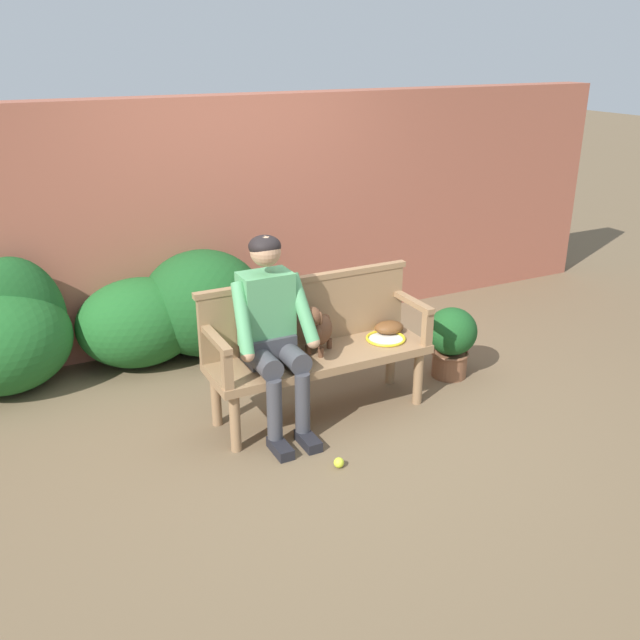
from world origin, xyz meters
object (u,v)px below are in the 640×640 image
object	(u,v)px
tennis_racket	(385,337)
tennis_ball	(339,463)
dog_on_bench	(317,328)
person_seated	(271,327)
garden_bench	(320,362)
baseball_glove	(389,327)
potted_plant	(451,339)

from	to	relation	value
tennis_racket	tennis_ball	bearing A→B (deg)	-137.38
dog_on_bench	tennis_ball	world-z (taller)	dog_on_bench
person_seated	tennis_racket	size ratio (longest dim) A/B	2.30
person_seated	tennis_racket	xyz separation A→B (m)	(0.90, 0.03, -0.26)
garden_bench	baseball_glove	world-z (taller)	baseball_glove
person_seated	tennis_ball	size ratio (longest dim) A/B	20.30
baseball_glove	tennis_ball	bearing A→B (deg)	-129.35
dog_on_bench	baseball_glove	distance (m)	0.65
dog_on_bench	tennis_ball	bearing A→B (deg)	-105.56
dog_on_bench	garden_bench	bearing A→B (deg)	-48.28
tennis_ball	potted_plant	size ratio (longest dim) A/B	0.12
dog_on_bench	potted_plant	xyz separation A→B (m)	(1.20, 0.06, -0.33)
dog_on_bench	tennis_racket	bearing A→B (deg)	0.59
potted_plant	baseball_glove	bearing A→B (deg)	178.20
person_seated	tennis_racket	distance (m)	0.94
tennis_racket	baseball_glove	size ratio (longest dim) A/B	2.64
dog_on_bench	potted_plant	distance (m)	1.25
tennis_racket	tennis_ball	xyz separation A→B (m)	(-0.74, -0.68, -0.45)
garden_bench	tennis_ball	size ratio (longest dim) A/B	23.82
tennis_racket	baseball_glove	world-z (taller)	baseball_glove
dog_on_bench	baseball_glove	size ratio (longest dim) A/B	1.68
tennis_racket	potted_plant	xyz separation A→B (m)	(0.65, 0.05, -0.16)
person_seated	dog_on_bench	bearing A→B (deg)	4.80
person_seated	tennis_ball	bearing A→B (deg)	-76.19
person_seated	baseball_glove	bearing A→B (deg)	6.12
tennis_ball	person_seated	bearing A→B (deg)	103.81
baseball_glove	potted_plant	world-z (taller)	potted_plant
potted_plant	dog_on_bench	bearing A→B (deg)	-177.23
garden_bench	tennis_racket	world-z (taller)	tennis_racket
tennis_ball	dog_on_bench	bearing A→B (deg)	74.44
garden_bench	baseball_glove	bearing A→B (deg)	8.54
garden_bench	potted_plant	distance (m)	1.19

